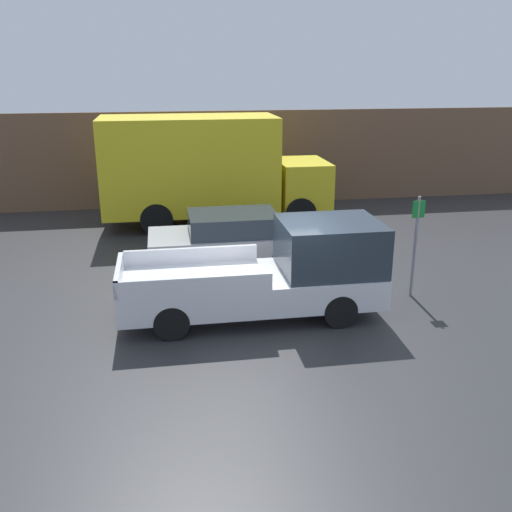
% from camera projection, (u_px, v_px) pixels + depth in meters
% --- Properties ---
extents(ground_plane, '(60.00, 60.00, 0.00)m').
position_uv_depth(ground_plane, '(274.00, 321.00, 12.43)').
color(ground_plane, '#2D2D30').
extents(building_wall, '(28.00, 0.15, 3.64)m').
position_uv_depth(building_wall, '(219.00, 159.00, 22.25)').
color(building_wall, brown).
rests_on(building_wall, ground).
extents(pickup_truck, '(5.69, 2.04, 2.08)m').
position_uv_depth(pickup_truck, '(277.00, 273.00, 12.51)').
color(pickup_truck, silver).
rests_on(pickup_truck, ground).
extents(car, '(4.37, 2.00, 1.45)m').
position_uv_depth(car, '(230.00, 238.00, 15.79)').
color(car, '#B7BABF').
rests_on(car, ground).
extents(delivery_truck, '(7.70, 2.59, 3.68)m').
position_uv_depth(delivery_truck, '(204.00, 168.00, 19.42)').
color(delivery_truck, gold).
rests_on(delivery_truck, ground).
extents(parking_sign, '(0.30, 0.07, 2.44)m').
position_uv_depth(parking_sign, '(415.00, 241.00, 13.36)').
color(parking_sign, gray).
rests_on(parking_sign, ground).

